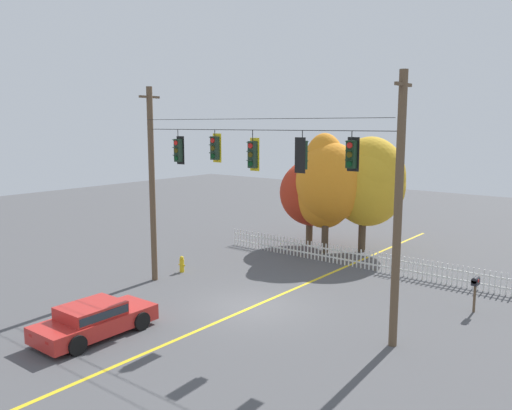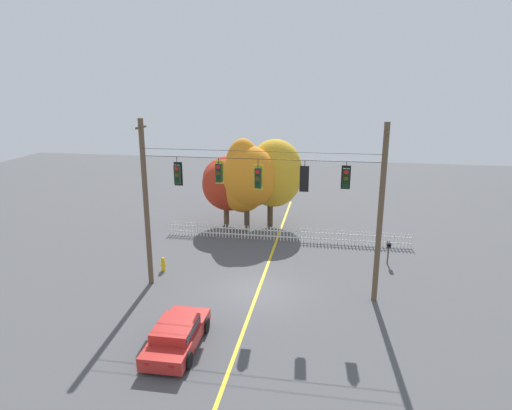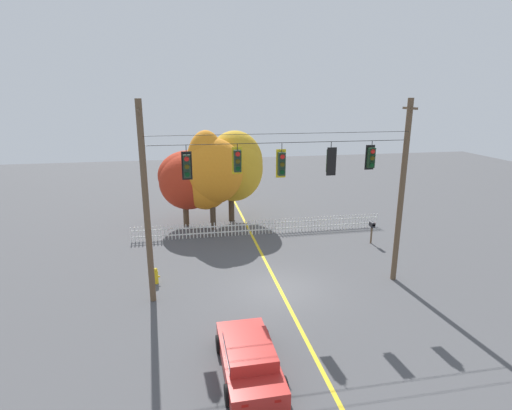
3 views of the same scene
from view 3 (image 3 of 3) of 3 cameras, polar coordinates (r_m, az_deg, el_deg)
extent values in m
plane|color=#4C4C4F|center=(19.43, 3.39, -11.83)|extent=(80.00, 80.00, 0.00)
cube|color=gold|center=(19.42, 3.39, -11.82)|extent=(0.16, 36.00, 0.01)
cylinder|color=brown|center=(17.39, -15.37, -0.18)|extent=(0.27, 0.27, 8.76)
cylinder|color=brown|center=(20.05, 20.01, 1.49)|extent=(0.27, 0.27, 8.76)
cube|color=brown|center=(16.79, -16.35, 12.83)|extent=(0.10, 1.10, 0.10)
cube|color=brown|center=(19.53, 21.09, 12.74)|extent=(0.10, 1.10, 0.10)
cylinder|color=black|center=(17.36, 3.76, 8.85)|extent=(11.47, 0.02, 0.02)
cylinder|color=black|center=(17.08, 3.99, 10.11)|extent=(11.47, 0.02, 0.02)
cylinder|color=black|center=(16.86, -9.92, 7.76)|extent=(0.03, 0.03, 0.40)
cube|color=black|center=(17.09, -9.82, 5.54)|extent=(0.43, 0.02, 1.20)
cube|color=#1E3323|center=(16.96, -9.81, 5.47)|extent=(0.30, 0.24, 0.97)
cylinder|color=red|center=(16.78, -9.85, 6.47)|extent=(0.20, 0.03, 0.20)
cube|color=#1E3323|center=(16.71, -9.87, 6.84)|extent=(0.22, 0.12, 0.06)
cylinder|color=#463B09|center=(16.83, -9.80, 5.39)|extent=(0.20, 0.03, 0.20)
cube|color=#1E3323|center=(16.76, -9.82, 5.75)|extent=(0.22, 0.12, 0.06)
cylinder|color=#073513|center=(16.89, -9.75, 4.31)|extent=(0.20, 0.03, 0.20)
cube|color=#1E3323|center=(16.82, -9.77, 4.67)|extent=(0.22, 0.12, 0.06)
cylinder|color=black|center=(17.01, -2.68, 8.27)|extent=(0.03, 0.03, 0.26)
cube|color=yellow|center=(17.22, -2.72, 6.36)|extent=(0.43, 0.02, 1.15)
cube|color=#1E3323|center=(17.09, -2.66, 6.29)|extent=(0.30, 0.24, 0.93)
cylinder|color=red|center=(16.91, -2.60, 7.25)|extent=(0.20, 0.03, 0.20)
cube|color=#1E3323|center=(16.85, -2.59, 7.62)|extent=(0.22, 0.12, 0.06)
cylinder|color=#463B09|center=(16.96, -2.59, 6.22)|extent=(0.20, 0.03, 0.20)
cube|color=#1E3323|center=(16.90, -2.57, 6.58)|extent=(0.22, 0.12, 0.06)
cylinder|color=#073513|center=(17.01, -2.58, 5.19)|extent=(0.20, 0.03, 0.20)
cube|color=#1E3323|center=(16.95, -2.56, 5.54)|extent=(0.22, 0.12, 0.06)
cylinder|color=black|center=(17.39, 3.71, 8.17)|extent=(0.03, 0.03, 0.42)
cube|color=yellow|center=(17.62, 3.56, 5.92)|extent=(0.43, 0.02, 1.25)
cube|color=#1E3323|center=(17.49, 3.67, 5.85)|extent=(0.30, 0.24, 1.01)
cylinder|color=red|center=(17.31, 3.80, 6.87)|extent=(0.20, 0.03, 0.20)
cube|color=#1E3323|center=(17.25, 3.84, 7.23)|extent=(0.22, 0.12, 0.06)
cylinder|color=#463B09|center=(17.36, 3.78, 5.78)|extent=(0.20, 0.03, 0.20)
cube|color=#1E3323|center=(17.30, 3.82, 6.13)|extent=(0.22, 0.12, 0.06)
cylinder|color=#073513|center=(17.42, 3.76, 4.69)|extent=(0.20, 0.03, 0.20)
cube|color=#1E3323|center=(17.36, 3.80, 5.03)|extent=(0.22, 0.12, 0.06)
cylinder|color=black|center=(18.06, 10.66, 8.30)|extent=(0.03, 0.03, 0.36)
cube|color=black|center=(18.04, 10.70, 6.10)|extent=(0.43, 0.02, 1.25)
cube|color=black|center=(18.16, 10.56, 6.17)|extent=(0.30, 0.24, 1.01)
cylinder|color=red|center=(18.23, 10.46, 7.28)|extent=(0.20, 0.03, 0.20)
cube|color=black|center=(18.26, 10.42, 7.66)|extent=(0.22, 0.12, 0.06)
cylinder|color=#463B09|center=(18.28, 10.40, 6.24)|extent=(0.20, 0.03, 0.20)
cube|color=black|center=(18.30, 10.37, 6.62)|extent=(0.22, 0.12, 0.06)
cylinder|color=#073513|center=(18.34, 10.35, 5.21)|extent=(0.20, 0.03, 0.20)
cube|color=black|center=(18.36, 10.32, 5.59)|extent=(0.22, 0.12, 0.06)
cylinder|color=black|center=(18.83, 16.20, 8.32)|extent=(0.03, 0.03, 0.31)
cube|color=black|center=(19.03, 15.89, 6.55)|extent=(0.43, 0.02, 1.13)
cube|color=black|center=(18.92, 16.06, 6.48)|extent=(0.30, 0.24, 0.91)
cylinder|color=red|center=(18.75, 16.31, 7.33)|extent=(0.20, 0.03, 0.20)
cube|color=black|center=(18.70, 16.40, 7.65)|extent=(0.22, 0.12, 0.06)
cylinder|color=#463B09|center=(18.80, 16.24, 6.41)|extent=(0.20, 0.03, 0.20)
cube|color=black|center=(18.74, 16.33, 6.74)|extent=(0.22, 0.12, 0.06)
cylinder|color=#073513|center=(18.84, 16.17, 5.51)|extent=(0.20, 0.03, 0.20)
cube|color=black|center=(18.79, 16.26, 5.83)|extent=(0.22, 0.12, 0.06)
cube|color=white|center=(26.05, -17.37, -4.09)|extent=(0.06, 0.04, 0.97)
cube|color=white|center=(26.02, -16.87, -4.07)|extent=(0.06, 0.04, 0.97)
cube|color=white|center=(25.99, -16.38, -4.05)|extent=(0.06, 0.04, 0.97)
cube|color=white|center=(25.97, -15.89, -4.03)|extent=(0.06, 0.04, 0.97)
cube|color=white|center=(25.95, -15.39, -4.01)|extent=(0.06, 0.04, 0.97)
cube|color=white|center=(25.93, -14.90, -3.98)|extent=(0.06, 0.04, 0.97)
cube|color=white|center=(25.91, -14.40, -3.96)|extent=(0.06, 0.04, 0.97)
cube|color=white|center=(25.89, -13.91, -3.94)|extent=(0.06, 0.04, 0.97)
cube|color=white|center=(25.88, -13.41, -3.92)|extent=(0.06, 0.04, 0.97)
cube|color=white|center=(25.87, -12.91, -3.89)|extent=(0.06, 0.04, 0.97)
cube|color=white|center=(25.86, -12.41, -3.87)|extent=(0.06, 0.04, 0.97)
cube|color=white|center=(25.85, -11.92, -3.85)|extent=(0.06, 0.04, 0.97)
cube|color=white|center=(25.84, -11.42, -3.82)|extent=(0.06, 0.04, 0.97)
cube|color=white|center=(25.84, -10.92, -3.80)|extent=(0.06, 0.04, 0.97)
cube|color=white|center=(25.83, -10.42, -3.78)|extent=(0.06, 0.04, 0.97)
cube|color=white|center=(25.83, -9.92, -3.75)|extent=(0.06, 0.04, 0.97)
cube|color=white|center=(25.83, -9.42, -3.73)|extent=(0.06, 0.04, 0.97)
cube|color=white|center=(25.84, -8.92, -3.70)|extent=(0.06, 0.04, 0.97)
cube|color=white|center=(25.84, -8.43, -3.68)|extent=(0.06, 0.04, 0.97)
cube|color=white|center=(25.85, -7.93, -3.65)|extent=(0.06, 0.04, 0.97)
cube|color=white|center=(25.86, -7.43, -3.62)|extent=(0.06, 0.04, 0.97)
cube|color=white|center=(25.87, -6.93, -3.60)|extent=(0.06, 0.04, 0.97)
cube|color=white|center=(25.88, -6.44, -3.57)|extent=(0.06, 0.04, 0.97)
cube|color=white|center=(25.90, -5.94, -3.54)|extent=(0.06, 0.04, 0.97)
cube|color=white|center=(25.92, -5.44, -3.52)|extent=(0.06, 0.04, 0.97)
cube|color=white|center=(25.93, -4.95, -3.49)|extent=(0.06, 0.04, 0.97)
cube|color=white|center=(25.96, -4.46, -3.46)|extent=(0.06, 0.04, 0.97)
cube|color=white|center=(25.98, -3.96, -3.43)|extent=(0.06, 0.04, 0.97)
cube|color=white|center=(26.00, -3.47, -3.41)|extent=(0.06, 0.04, 0.97)
cube|color=white|center=(26.03, -2.98, -3.38)|extent=(0.06, 0.04, 0.97)
cube|color=white|center=(26.06, -2.49, -3.35)|extent=(0.06, 0.04, 0.97)
cube|color=white|center=(26.09, -2.00, -3.32)|extent=(0.06, 0.04, 0.97)
cube|color=white|center=(26.12, -1.51, -3.29)|extent=(0.06, 0.04, 0.97)
cube|color=white|center=(26.15, -1.02, -3.27)|extent=(0.06, 0.04, 0.97)
cube|color=white|center=(26.19, -0.54, -3.24)|extent=(0.06, 0.04, 0.97)
cube|color=white|center=(26.23, -0.06, -3.21)|extent=(0.06, 0.04, 0.97)
cube|color=white|center=(26.27, 0.43, -3.18)|extent=(0.06, 0.04, 0.97)
cube|color=white|center=(26.31, 0.91, -3.15)|extent=(0.06, 0.04, 0.97)
cube|color=white|center=(26.35, 1.39, -3.12)|extent=(0.06, 0.04, 0.97)
cube|color=white|center=(26.40, 1.87, -3.09)|extent=(0.06, 0.04, 0.97)
cube|color=white|center=(26.45, 2.34, -3.06)|extent=(0.06, 0.04, 0.97)
cube|color=white|center=(26.50, 2.82, -3.03)|extent=(0.06, 0.04, 0.97)
cube|color=white|center=(26.55, 3.29, -3.00)|extent=(0.06, 0.04, 0.97)
cube|color=white|center=(26.60, 3.76, -2.97)|extent=(0.06, 0.04, 0.97)
cube|color=white|center=(26.65, 4.23, -2.94)|extent=(0.06, 0.04, 0.97)
cube|color=white|center=(26.71, 4.69, -2.91)|extent=(0.06, 0.04, 0.97)
cube|color=white|center=(26.77, 5.16, -2.88)|extent=(0.06, 0.04, 0.97)
cube|color=white|center=(26.83, 5.62, -2.85)|extent=(0.06, 0.04, 0.97)
cube|color=white|center=(26.89, 6.08, -2.82)|extent=(0.06, 0.04, 0.97)
cube|color=white|center=(26.95, 6.54, -2.79)|extent=(0.06, 0.04, 0.97)
cube|color=white|center=(27.02, 7.00, -2.76)|extent=(0.06, 0.04, 0.97)
cube|color=white|center=(27.08, 7.45, -2.73)|extent=(0.06, 0.04, 0.97)
cube|color=white|center=(27.15, 7.90, -2.70)|extent=(0.06, 0.04, 0.97)
cube|color=white|center=(27.22, 8.35, -2.67)|extent=(0.06, 0.04, 0.97)
cube|color=white|center=(27.29, 8.80, -2.64)|extent=(0.06, 0.04, 0.97)
cube|color=white|center=(27.37, 9.24, -2.61)|extent=(0.06, 0.04, 0.97)
cube|color=white|center=(27.44, 9.69, -2.58)|extent=(0.06, 0.04, 0.97)
cube|color=white|center=(27.52, 10.12, -2.55)|extent=(0.06, 0.04, 0.97)
cube|color=white|center=(27.60, 10.56, -2.52)|extent=(0.06, 0.04, 0.97)
cube|color=white|center=(27.68, 11.00, -2.49)|extent=(0.06, 0.04, 0.97)
cube|color=white|center=(27.76, 11.43, -2.46)|extent=(0.06, 0.04, 0.97)
cube|color=white|center=(27.84, 11.86, -2.43)|extent=(0.06, 0.04, 0.97)
cube|color=white|center=(27.93, 12.29, -2.40)|extent=(0.06, 0.04, 0.97)
cube|color=white|center=(28.01, 12.71, -2.36)|extent=(0.06, 0.04, 0.97)
cube|color=white|center=(28.10, 13.13, -2.33)|extent=(0.06, 0.04, 0.97)
cube|color=white|center=(28.19, 13.55, -2.30)|extent=(0.06, 0.04, 0.97)
cube|color=white|center=(28.28, 13.97, -2.27)|extent=(0.06, 0.04, 0.97)
cube|color=white|center=(28.37, 14.38, -2.25)|extent=(0.06, 0.04, 0.97)
cube|color=white|center=(28.46, 14.79, -2.22)|extent=(0.06, 0.04, 0.97)
cube|color=white|center=(28.56, 15.20, -2.19)|extent=(0.06, 0.04, 0.97)
cube|color=white|center=(28.66, 15.61, -2.16)|extent=(0.06, 0.04, 0.97)
cube|color=white|center=(28.75, 16.01, -2.13)|extent=(0.06, 0.04, 0.97)
cube|color=white|center=(28.85, 16.41, -2.10)|extent=(0.06, 0.04, 0.97)
cube|color=white|center=(28.95, 16.81, -2.07)|extent=(0.06, 0.04, 0.97)
cube|color=white|center=(26.38, 0.65, -3.54)|extent=(16.40, 0.03, 0.08)
cube|color=white|center=(26.25, 0.66, -2.70)|extent=(16.40, 0.03, 0.08)
cylinder|color=brown|center=(28.38, -9.95, -0.88)|extent=(0.40, 0.40, 2.00)
ellipsoid|color=#B22D19|center=(27.78, -9.59, 3.36)|extent=(3.98, 3.77, 3.88)
ellipsoid|color=#B22D19|center=(28.11, -9.62, 4.19)|extent=(4.15, 3.55, 3.43)
cylinder|color=#473828|center=(27.30, -6.16, -1.26)|extent=(0.38, 0.38, 2.12)
ellipsoid|color=orange|center=(27.13, -7.18, 3.45)|extent=(3.43, 2.86, 3.95)
ellipsoid|color=orange|center=(26.81, -6.08, 4.82)|extent=(3.99, 3.28, 4.42)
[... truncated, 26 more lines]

